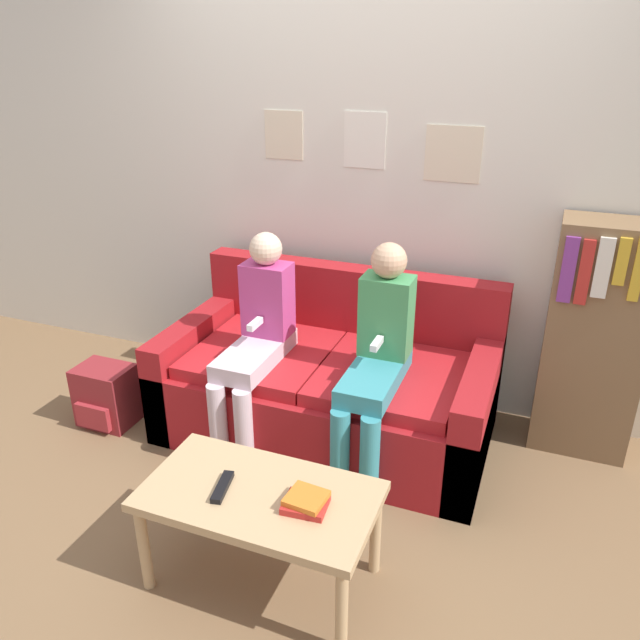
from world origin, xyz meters
name	(u,v)px	position (x,y,z in m)	size (l,w,h in m)	color
ground_plane	(287,491)	(0.00, 0.00, 0.00)	(10.00, 10.00, 0.00)	brown
wall_back	(366,173)	(0.00, 1.11, 1.30)	(8.00, 0.06, 2.60)	silver
couch	(329,385)	(0.00, 0.57, 0.27)	(1.69, 0.90, 0.83)	maroon
coffee_table	(260,504)	(0.12, -0.51, 0.37)	(0.88, 0.48, 0.42)	tan
person_left	(257,335)	(-0.31, 0.36, 0.61)	(0.24, 0.60, 1.10)	silver
person_right	(377,354)	(0.31, 0.36, 0.62)	(0.24, 0.60, 1.12)	teal
tv_remote	(222,487)	(-0.01, -0.54, 0.43)	(0.07, 0.17, 0.02)	black
book_stack	(306,502)	(0.32, -0.52, 0.45)	(0.17, 0.15, 0.05)	red
bookshelf	(594,340)	(1.26, 0.91, 0.61)	(0.47, 0.31, 1.20)	brown
backpack	(106,396)	(-1.17, 0.18, 0.17)	(0.30, 0.25, 0.34)	maroon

